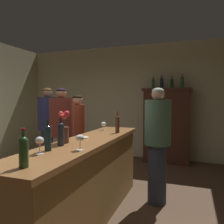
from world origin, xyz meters
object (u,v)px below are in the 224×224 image
object	(u,v)px
display_bottle_left	(153,83)
patron_by_cabinet	(62,134)
wine_bottle_syrah	(24,150)
cheese_plate	(82,137)
wine_bottle_rose	(117,123)
display_bottle_midleft	(162,82)
wine_glass_front	(40,142)
display_bottle_center	(172,83)
bar_counter	(87,181)
display_bottle_midright	(182,82)
wine_glass_rear	(103,124)
display_cabinet	(167,124)
patron_in_grey	(48,127)
patron_in_navy	(78,130)
wine_glass_mid	(80,139)
flower_arrangement	(63,130)
bartender	(157,141)
wine_bottle_pinot	(48,137)
wine_bottle_chardonnay	(61,133)

from	to	relation	value
display_bottle_left	patron_by_cabinet	bearing A→B (deg)	-118.40
wine_bottle_syrah	cheese_plate	bearing A→B (deg)	98.16
wine_bottle_rose	display_bottle_midleft	xyz separation A→B (m)	(0.33, 2.28, 0.75)
wine_glass_front	display_bottle_center	bearing A→B (deg)	77.78
patron_by_cabinet	wine_bottle_rose	bearing A→B (deg)	18.38
bar_counter	cheese_plate	xyz separation A→B (m)	(-0.12, 0.11, 0.50)
wine_glass_front	display_bottle_midright	distance (m)	3.93
wine_bottle_rose	wine_glass_rear	world-z (taller)	wine_bottle_rose
display_cabinet	display_bottle_left	xyz separation A→B (m)	(-0.33, -0.00, 0.96)
wine_bottle_syrah	display_bottle_left	xyz separation A→B (m)	(0.23, 4.07, 0.75)
display_cabinet	display_bottle_midright	distance (m)	1.03
wine_bottle_syrah	patron_in_grey	distance (m)	2.98
wine_glass_front	patron_in_grey	xyz separation A→B (m)	(-1.46, 2.14, -0.17)
display_cabinet	wine_glass_rear	size ratio (longest dim) A/B	12.87
patron_in_navy	bar_counter	bearing A→B (deg)	19.03
cheese_plate	patron_by_cabinet	size ratio (longest dim) A/B	0.10
display_cabinet	patron_in_navy	xyz separation A→B (m)	(-1.54, -1.48, -0.03)
wine_glass_mid	cheese_plate	bearing A→B (deg)	115.73
flower_arrangement	bartender	size ratio (longest dim) A/B	0.22
cheese_plate	wine_bottle_rose	bearing A→B (deg)	63.67
display_bottle_midleft	wine_bottle_syrah	bearing A→B (deg)	-96.06
display_bottle_midleft	wine_bottle_rose	bearing A→B (deg)	-98.27
patron_in_grey	wine_glass_front	bearing A→B (deg)	9.00
wine_glass_rear	cheese_plate	size ratio (longest dim) A/B	0.82
wine_glass_mid	patron_by_cabinet	world-z (taller)	patron_by_cabinet
cheese_plate	wine_bottle_pinot	bearing A→B (deg)	-88.31
wine_glass_rear	bartender	xyz separation A→B (m)	(0.85, -0.08, -0.19)
display_bottle_left	display_bottle_midleft	size ratio (longest dim) A/B	0.88
display_bottle_left	patron_in_grey	world-z (taller)	display_bottle_left
cheese_plate	display_bottle_midright	size ratio (longest dim) A/B	0.51
wine_bottle_pinot	wine_glass_front	bearing A→B (deg)	-85.24
bar_counter	wine_bottle_rose	distance (m)	0.94
cheese_plate	patron_in_grey	bearing A→B (deg)	138.34
display_bottle_left	display_bottle_center	bearing A→B (deg)	0.00
wine_glass_mid	wine_glass_rear	xyz separation A→B (m)	(-0.31, 1.36, -0.02)
wine_bottle_pinot	wine_glass_mid	distance (m)	0.30
wine_glass_front	patron_in_navy	xyz separation A→B (m)	(-0.84, 2.23, -0.23)
wine_bottle_rose	display_bottle_midright	distance (m)	2.53
wine_glass_mid	patron_in_navy	world-z (taller)	patron_in_navy
bar_counter	wine_glass_mid	distance (m)	0.80
patron_in_navy	flower_arrangement	bearing A→B (deg)	10.70
display_bottle_midleft	display_bottle_center	bearing A→B (deg)	-0.00
flower_arrangement	cheese_plate	xyz separation A→B (m)	(0.05, 0.35, -0.14)
wine_glass_front	wine_glass_mid	distance (m)	0.37
wine_bottle_pinot	wine_bottle_chardonnay	xyz separation A→B (m)	(-0.01, 0.24, 0.00)
display_cabinet	display_bottle_left	bearing A→B (deg)	-180.00
patron_by_cabinet	patron_in_grey	bearing A→B (deg)	166.22
bar_counter	display_bottle_left	world-z (taller)	display_bottle_left
display_bottle_midleft	patron_in_grey	xyz separation A→B (m)	(-2.04, -1.57, -0.95)
wine_bottle_syrah	cheese_plate	world-z (taller)	wine_bottle_syrah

